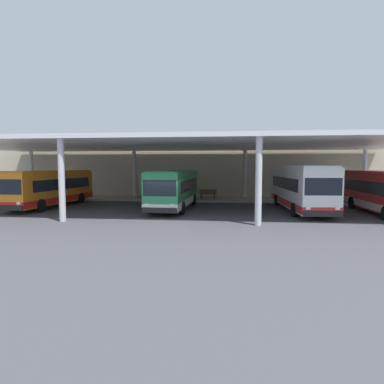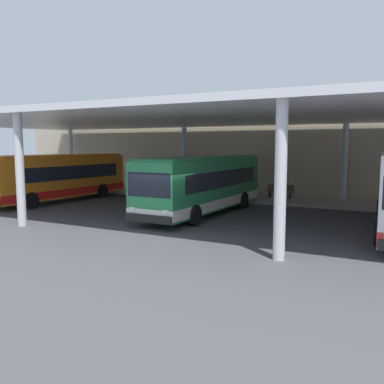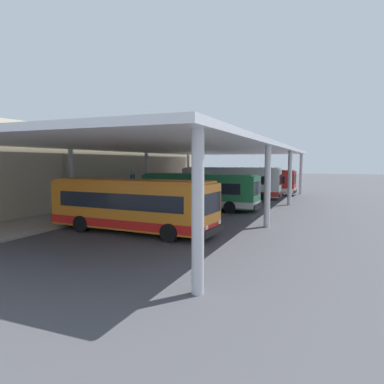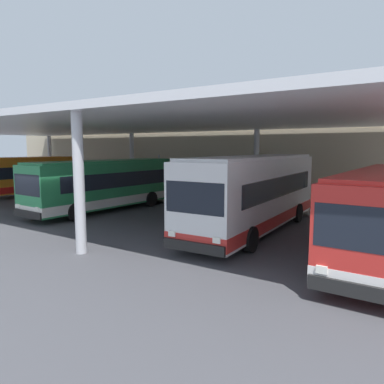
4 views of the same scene
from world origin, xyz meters
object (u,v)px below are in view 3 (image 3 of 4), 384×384
object	(u,v)px
bus_nearest_bay	(132,205)
bench_waiting	(142,196)
bus_second_bay	(199,191)
bus_far_bay	(254,182)
banner_sign	(133,186)
bus_middle_bay	(231,182)

from	to	relation	value
bus_nearest_bay	bench_waiting	xyz separation A→B (m)	(13.34, 7.18, -0.99)
bus_second_bay	bus_far_bay	world-z (taller)	same
bus_nearest_bay	banner_sign	world-z (taller)	banner_sign
bus_second_bay	bus_far_bay	xyz separation A→B (m)	(15.88, -1.43, 0.00)
bus_nearest_bay	bus_second_bay	distance (m)	11.00
bus_middle_bay	bench_waiting	world-z (taller)	bus_middle_bay
bus_nearest_bay	bench_waiting	distance (m)	15.18
bus_middle_bay	bus_second_bay	bearing A→B (deg)	179.97
bus_far_bay	bench_waiting	world-z (taller)	bus_far_bay
bus_nearest_bay	bus_far_bay	xyz separation A→B (m)	(26.88, -1.50, 0.00)
bus_nearest_bay	bus_second_bay	bearing A→B (deg)	-0.41
bus_second_bay	bench_waiting	distance (m)	7.69
bus_middle_bay	banner_sign	size ratio (longest dim) A/B	3.57
bus_nearest_bay	banner_sign	bearing A→B (deg)	31.84
bus_middle_bay	banner_sign	xyz separation A→B (m)	(-10.99, 6.39, 0.14)
bus_middle_bay	bus_far_bay	world-z (taller)	bus_middle_bay
bus_second_bay	bench_waiting	world-z (taller)	bus_second_bay
bus_nearest_bay	bus_middle_bay	xyz separation A→B (m)	(21.14, -0.08, 0.19)
bus_far_bay	bench_waiting	xyz separation A→B (m)	(-13.54, 8.68, -0.99)
bus_nearest_bay	bus_far_bay	distance (m)	26.92
bus_second_bay	bus_far_bay	size ratio (longest dim) A/B	1.00
bench_waiting	bus_second_bay	bearing A→B (deg)	-107.90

